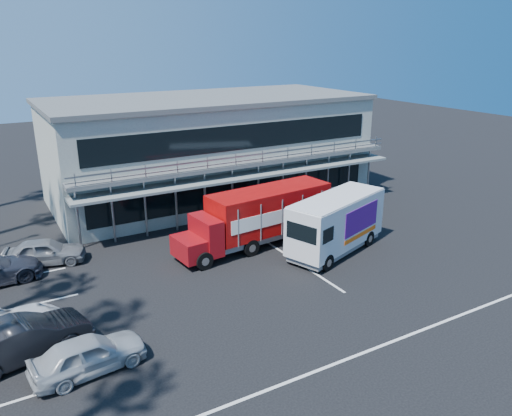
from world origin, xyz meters
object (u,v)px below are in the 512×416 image
red_truck (260,216)px  parked_car_a (88,354)px  white_van (336,223)px  parked_car_b (24,339)px

red_truck → parked_car_a: 13.05m
white_van → parked_car_a: 14.64m
red_truck → parked_car_a: bearing=-153.7°
red_truck → white_van: (3.05, -2.94, -0.07)m
red_truck → parked_car_a: (-11.01, -6.93, -1.06)m
red_truck → parked_car_b: 13.83m
red_truck → white_van: bearing=-49.9°
red_truck → parked_car_b: (-12.87, -4.96, -0.96)m
red_truck → white_van: red_truck is taller
white_van → parked_car_a: bearing=176.4°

